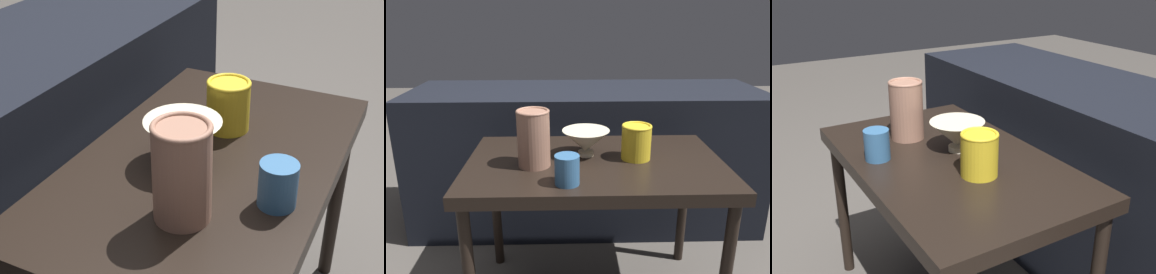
# 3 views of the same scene
# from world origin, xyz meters

# --- Properties ---
(table) EXTENTS (0.82, 0.49, 0.54)m
(table) POSITION_xyz_m (0.00, 0.00, 0.48)
(table) COLOR black
(table) RESTS_ON ground_plane
(couch_backdrop) EXTENTS (1.60, 0.50, 0.66)m
(couch_backdrop) POSITION_xyz_m (0.00, 0.58, 0.33)
(couch_backdrop) COLOR black
(couch_backdrop) RESTS_ON ground_plane
(bowl) EXTENTS (0.16, 0.16, 0.09)m
(bowl) POSITION_xyz_m (-0.03, 0.04, 0.59)
(bowl) COLOR beige
(bowl) RESTS_ON table
(vase_textured_left) EXTENTS (0.10, 0.10, 0.18)m
(vase_textured_left) POSITION_xyz_m (-0.19, -0.04, 0.63)
(vase_textured_left) COLOR #996B56
(vase_textured_left) RESTS_ON table
(vase_colorful_right) EXTENTS (0.10, 0.10, 0.11)m
(vase_colorful_right) POSITION_xyz_m (0.13, 0.01, 0.60)
(vase_colorful_right) COLOR gold
(vase_colorful_right) RESTS_ON table
(cup) EXTENTS (0.07, 0.07, 0.08)m
(cup) POSITION_xyz_m (-0.09, -0.17, 0.58)
(cup) COLOR #33608E
(cup) RESTS_ON table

